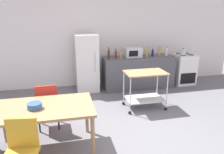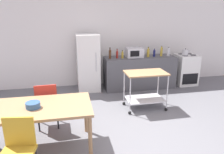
{
  "view_description": "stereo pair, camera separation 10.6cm",
  "coord_description": "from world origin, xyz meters",
  "px_view_note": "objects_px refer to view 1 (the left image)",
  "views": [
    {
      "loc": [
        -1.16,
        -3.01,
        2.13
      ],
      "look_at": [
        -0.19,
        1.2,
        0.8
      ],
      "focal_mm": 34.39,
      "sensor_mm": 36.0,
      "label": 1
    },
    {
      "loc": [
        -1.05,
        -3.03,
        2.13
      ],
      "look_at": [
        -0.19,
        1.2,
        0.8
      ],
      "focal_mm": 34.39,
      "sensor_mm": 36.0,
      "label": 2
    }
  ],
  "objects_px": {
    "chair_red": "(47,103)",
    "bottle_wine": "(121,55)",
    "bottle_soy_sauce": "(109,54)",
    "bottle_soda": "(147,53)",
    "bottle_vinegar": "(116,54)",
    "microwave": "(133,52)",
    "kettle": "(183,52)",
    "stove_oven": "(183,69)",
    "dining_table": "(44,112)",
    "bottle_sesame_oil": "(153,53)",
    "fruit_bowl": "(35,106)",
    "bottle_sparkling_water": "(167,52)",
    "kitchen_cart": "(145,84)",
    "chair_mustard": "(21,150)",
    "bottle_olive_oil": "(160,51)",
    "refrigerator": "(87,63)"
  },
  "relations": [
    {
      "from": "bottle_soy_sauce",
      "to": "bottle_soda",
      "type": "relative_size",
      "value": 1.07
    },
    {
      "from": "kitchen_cart",
      "to": "bottle_olive_oil",
      "type": "distance_m",
      "value": 1.7
    },
    {
      "from": "bottle_sesame_oil",
      "to": "bottle_soda",
      "type": "bearing_deg",
      "value": -175.61
    },
    {
      "from": "stove_oven",
      "to": "dining_table",
      "type": "bearing_deg",
      "value": -146.89
    },
    {
      "from": "chair_mustard",
      "to": "fruit_bowl",
      "type": "relative_size",
      "value": 4.19
    },
    {
      "from": "chair_red",
      "to": "kettle",
      "type": "distance_m",
      "value": 4.15
    },
    {
      "from": "fruit_bowl",
      "to": "kettle",
      "type": "height_order",
      "value": "kettle"
    },
    {
      "from": "bottle_sparkling_water",
      "to": "fruit_bowl",
      "type": "xyz_separation_m",
      "value": [
        -3.36,
        -2.51,
        -0.21
      ]
    },
    {
      "from": "fruit_bowl",
      "to": "bottle_sparkling_water",
      "type": "bearing_deg",
      "value": 36.82
    },
    {
      "from": "bottle_soy_sauce",
      "to": "kettle",
      "type": "bearing_deg",
      "value": -0.85
    },
    {
      "from": "bottle_wine",
      "to": "bottle_sparkling_water",
      "type": "bearing_deg",
      "value": 2.17
    },
    {
      "from": "bottle_sesame_oil",
      "to": "chair_mustard",
      "type": "bearing_deg",
      "value": -133.74
    },
    {
      "from": "bottle_soy_sauce",
      "to": "chair_red",
      "type": "bearing_deg",
      "value": -130.91
    },
    {
      "from": "bottle_soy_sauce",
      "to": "kettle",
      "type": "distance_m",
      "value": 2.2
    },
    {
      "from": "refrigerator",
      "to": "bottle_wine",
      "type": "xyz_separation_m",
      "value": [
        0.92,
        -0.17,
        0.21
      ]
    },
    {
      "from": "kitchen_cart",
      "to": "microwave",
      "type": "xyz_separation_m",
      "value": [
        0.16,
        1.37,
        0.46
      ]
    },
    {
      "from": "kitchen_cart",
      "to": "bottle_sesame_oil",
      "type": "height_order",
      "value": "bottle_sesame_oil"
    },
    {
      "from": "bottle_soy_sauce",
      "to": "bottle_olive_oil",
      "type": "xyz_separation_m",
      "value": [
        1.49,
        0.03,
        0.0
      ]
    },
    {
      "from": "dining_table",
      "to": "refrigerator",
      "type": "bearing_deg",
      "value": 69.73
    },
    {
      "from": "refrigerator",
      "to": "bottle_sparkling_water",
      "type": "height_order",
      "value": "refrigerator"
    },
    {
      "from": "chair_red",
      "to": "bottle_soda",
      "type": "height_order",
      "value": "bottle_soda"
    },
    {
      "from": "bottle_soy_sauce",
      "to": "bottle_soda",
      "type": "xyz_separation_m",
      "value": [
        1.09,
        0.01,
        -0.01
      ]
    },
    {
      "from": "refrigerator",
      "to": "bottle_vinegar",
      "type": "relative_size",
      "value": 6.0
    },
    {
      "from": "chair_red",
      "to": "kettle",
      "type": "relative_size",
      "value": 3.71
    },
    {
      "from": "dining_table",
      "to": "chair_red",
      "type": "relative_size",
      "value": 1.69
    },
    {
      "from": "bottle_vinegar",
      "to": "bottle_olive_oil",
      "type": "xyz_separation_m",
      "value": [
        1.29,
        0.01,
        0.03
      ]
    },
    {
      "from": "dining_table",
      "to": "fruit_bowl",
      "type": "distance_m",
      "value": 0.17
    },
    {
      "from": "chair_mustard",
      "to": "chair_red",
      "type": "bearing_deg",
      "value": 88.76
    },
    {
      "from": "kitchen_cart",
      "to": "microwave",
      "type": "height_order",
      "value": "microwave"
    },
    {
      "from": "bottle_vinegar",
      "to": "microwave",
      "type": "height_order",
      "value": "microwave"
    },
    {
      "from": "chair_red",
      "to": "dining_table",
      "type": "bearing_deg",
      "value": 86.42
    },
    {
      "from": "bottle_soda",
      "to": "kitchen_cart",
      "type": "bearing_deg",
      "value": -112.38
    },
    {
      "from": "kettle",
      "to": "microwave",
      "type": "bearing_deg",
      "value": 176.41
    },
    {
      "from": "bottle_soy_sauce",
      "to": "fruit_bowl",
      "type": "relative_size",
      "value": 1.41
    },
    {
      "from": "stove_oven",
      "to": "kettle",
      "type": "xyz_separation_m",
      "value": [
        -0.12,
        -0.1,
        0.55
      ]
    },
    {
      "from": "bottle_soda",
      "to": "bottle_sparkling_water",
      "type": "bearing_deg",
      "value": 1.52
    },
    {
      "from": "chair_red",
      "to": "bottle_sesame_oil",
      "type": "xyz_separation_m",
      "value": [
        2.81,
        1.79,
        0.47
      ]
    },
    {
      "from": "stove_oven",
      "to": "bottle_sparkling_water",
      "type": "height_order",
      "value": "bottle_sparkling_water"
    },
    {
      "from": "bottle_soy_sauce",
      "to": "kettle",
      "type": "height_order",
      "value": "bottle_soy_sauce"
    },
    {
      "from": "bottle_soy_sauce",
      "to": "fruit_bowl",
      "type": "bearing_deg",
      "value": -123.61
    },
    {
      "from": "bottle_wine",
      "to": "chair_mustard",
      "type": "bearing_deg",
      "value": -123.97
    },
    {
      "from": "chair_red",
      "to": "bottle_wine",
      "type": "height_order",
      "value": "bottle_wine"
    },
    {
      "from": "bottle_soda",
      "to": "kettle",
      "type": "height_order",
      "value": "bottle_soda"
    },
    {
      "from": "kitchen_cart",
      "to": "fruit_bowl",
      "type": "xyz_separation_m",
      "value": [
        -2.2,
        -1.18,
        0.22
      ]
    },
    {
      "from": "chair_red",
      "to": "refrigerator",
      "type": "distance_m",
      "value": 2.16
    },
    {
      "from": "bottle_vinegar",
      "to": "bottle_wine",
      "type": "relative_size",
      "value": 1.2
    },
    {
      "from": "dining_table",
      "to": "bottle_vinegar",
      "type": "relative_size",
      "value": 5.81
    },
    {
      "from": "stove_oven",
      "to": "chair_red",
      "type": "bearing_deg",
      "value": -154.53
    },
    {
      "from": "bottle_wine",
      "to": "microwave",
      "type": "relative_size",
      "value": 0.47
    },
    {
      "from": "bottle_wine",
      "to": "kitchen_cart",
      "type": "bearing_deg",
      "value": -80.93
    }
  ]
}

